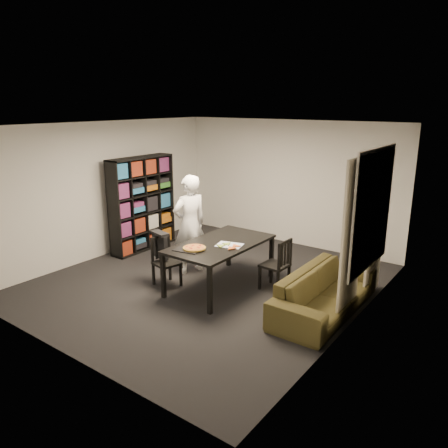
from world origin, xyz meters
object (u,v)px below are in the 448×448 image
Objects in this scene: chair_left at (164,257)px; sofa at (325,292)px; dining_table at (220,247)px; person at (190,224)px; pepperoni_pizza at (194,248)px; bookshelf at (142,204)px; chair_right at (279,262)px; baking_tray at (188,249)px.

chair_left is 2.65m from sofa.
dining_table is 2.23× the size of chair_left.
sofa is at bearing 108.26° from person.
person is 2.65m from sofa.
pepperoni_pizza is (0.70, -0.04, 0.32)m from chair_left.
bookshelf reaches higher than chair_right.
bookshelf reaches higher than sofa.
pepperoni_pizza is at bearing -103.10° from dining_table.
dining_table is 2.13× the size of chair_right.
chair_left is at bearing -59.12° from chair_right.
sofa is (4.20, -0.45, -0.64)m from bookshelf.
baking_tray is at bearing -84.99° from chair_left.
person is at bearing 88.96° from sofa.
chair_right is 0.41× the size of sofa.
chair_left is 0.77m from pepperoni_pizza.
person reaches higher than baking_tray.
chair_left is at bearing 103.99° from sofa.
baking_tray is at bearing 110.87° from sofa.
dining_table is 1.04× the size of person.
bookshelf reaches higher than person.
chair_right is 2.45× the size of pepperoni_pizza.
chair_right reaches higher than chair_left.
dining_table is 0.97m from chair_left.
person is (-0.02, 0.69, 0.41)m from chair_left.
sofa is at bearing 75.79° from chair_right.
bookshelf reaches higher than dining_table.
chair_left is 0.47× the size of person.
dining_table is (2.45, -0.63, -0.26)m from bookshelf.
chair_right reaches higher than baking_tray.
person is 5.01× the size of pepperoni_pizza.
baking_tray reaches higher than sofa.
chair_left is 0.70m from baking_tray.
bookshelf is at bearing 152.26° from baking_tray.
person is at bearing 129.35° from baking_tray.
pepperoni_pizza is (0.72, -0.73, -0.09)m from person.
chair_right reaches higher than sofa.
pepperoni_pizza is (-0.96, -0.95, 0.30)m from chair_right.
pepperoni_pizza is (2.33, -1.13, -0.16)m from bookshelf.
chair_right reaches higher than dining_table.
dining_table is at bearing -14.32° from bookshelf.
chair_left is at bearing 170.96° from baking_tray.
person is 1.02m from baking_tray.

